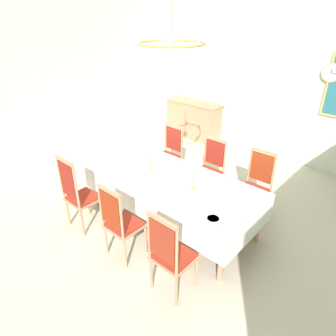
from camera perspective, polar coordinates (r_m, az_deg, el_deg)
name	(u,v)px	position (r m, az deg, el deg)	size (l,w,h in m)	color
ground	(173,219)	(4.78, 1.01, -9.75)	(6.80, 6.40, 0.04)	#BDB39E
back_wall	(278,81)	(6.71, 20.26, 15.29)	(6.80, 0.08, 3.24)	beige
left_wall	(43,82)	(6.69, -22.59, 14.86)	(0.08, 6.40, 3.24)	beige
dining_table	(171,182)	(4.34, 0.54, -2.73)	(2.60, 1.14, 0.76)	tan
tablecloth	(171,184)	(4.36, 0.53, -3.11)	(2.62, 1.16, 0.41)	white
chair_south_a	(78,193)	(4.47, -16.73, -4.64)	(0.44, 0.42, 1.17)	tan
chair_north_a	(169,153)	(5.58, 0.19, 2.92)	(0.44, 0.42, 1.04)	#A77F54
chair_south_b	(120,221)	(3.85, -9.09, -9.98)	(0.44, 0.42, 1.09)	tan
chair_north_b	(210,168)	(5.08, 7.90, -0.01)	(0.44, 0.42, 1.04)	tan
chair_south_c	(170,253)	(3.38, 0.42, -15.92)	(0.44, 0.42, 1.09)	#AC7A63
chair_north_c	(255,185)	(4.73, 16.27, -3.03)	(0.44, 0.42, 1.08)	tan
soup_tureen	(177,174)	(4.18, 1.72, -1.09)	(0.29, 0.29, 0.23)	white
candlestick_west	(151,161)	(4.49, -3.33, 1.25)	(0.07, 0.07, 0.33)	gold
candlestick_east	(194,180)	(4.02, 4.88, -2.21)	(0.07, 0.07, 0.33)	gold
bowl_near_left	(224,178)	(4.33, 10.54, -1.89)	(0.18, 0.18, 0.04)	white
bowl_near_right	(213,219)	(3.50, 8.56, -9.66)	(0.17, 0.17, 0.04)	white
bowl_far_left	(177,203)	(3.73, 1.76, -6.74)	(0.15, 0.15, 0.04)	white
spoon_primary	(231,181)	(4.31, 11.97, -2.45)	(0.07, 0.17, 0.01)	gold
spoon_secondary	(222,224)	(3.48, 10.26, -10.40)	(0.06, 0.17, 0.01)	gold
sideboard	(193,120)	(7.64, 4.79, 9.15)	(1.44, 0.48, 0.90)	tan
mounted_clock	(331,73)	(6.30, 28.64, 15.61)	(0.33, 0.06, 0.33)	#D1B251
chandelier	(172,43)	(3.75, 0.67, 22.69)	(0.81, 0.80, 0.66)	gold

